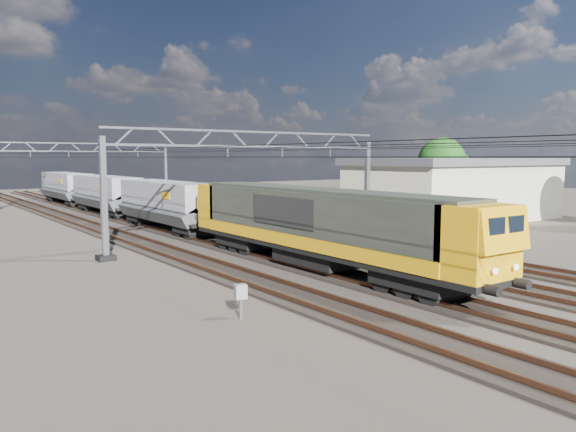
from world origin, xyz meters
TOP-DOWN VIEW (x-y plane):
  - ground at (0.00, 0.00)m, footprint 160.00×160.00m
  - track_outer_west at (-6.00, 0.00)m, footprint 2.60×140.00m
  - track_loco at (-2.00, 0.00)m, footprint 2.60×140.00m
  - track_inner_east at (2.00, 0.00)m, footprint 2.60×140.00m
  - track_outer_east at (6.00, 0.00)m, footprint 2.60×140.00m
  - catenary_gantry_mid at (0.00, 4.00)m, footprint 19.90×0.90m
  - catenary_gantry_far at (0.00, 40.00)m, footprint 19.90×0.90m
  - overhead_wires at (0.00, 8.00)m, footprint 12.03×140.00m
  - locomotive at (-2.00, -4.64)m, footprint 2.76×21.10m
  - hopper_wagon_lead at (-2.00, 13.06)m, footprint 3.38×13.00m
  - hopper_wagon_mid at (-2.00, 27.26)m, footprint 3.38×13.00m
  - hopper_wagon_third at (-2.00, 41.46)m, footprint 3.38×13.00m
  - trackside_cabinet at (-9.20, -9.53)m, footprint 0.46×0.38m
  - industrial_shed at (22.00, 6.00)m, footprint 18.60×10.60m
  - tree_far at (30.32, 13.79)m, footprint 5.55×5.15m

SIDE VIEW (x-z plane):
  - ground at x=0.00m, z-range 0.00..0.00m
  - track_outer_west at x=-6.00m, z-range -0.08..0.22m
  - track_loco at x=-2.00m, z-range -0.08..0.22m
  - track_inner_east at x=2.00m, z-range -0.08..0.22m
  - track_outer_east at x=6.00m, z-range -0.08..0.22m
  - trackside_cabinet at x=-9.20m, z-range 0.31..1.50m
  - hopper_wagon_lead at x=-2.00m, z-range 0.60..3.86m
  - hopper_wagon_mid at x=-2.00m, z-range 0.60..3.86m
  - hopper_wagon_third at x=-2.00m, z-range 0.60..3.86m
  - locomotive at x=-2.00m, z-range 0.52..4.14m
  - industrial_shed at x=22.00m, z-range 0.03..5.43m
  - catenary_gantry_mid at x=0.00m, z-range 0.35..7.46m
  - catenary_gantry_far at x=0.00m, z-range 0.35..7.46m
  - tree_far at x=30.32m, z-range 1.05..8.66m
  - overhead_wires at x=0.00m, z-range 5.48..6.02m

